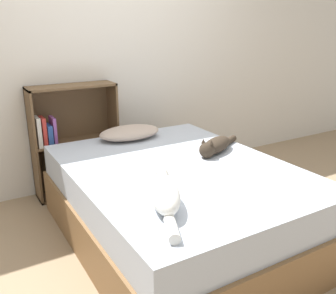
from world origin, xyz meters
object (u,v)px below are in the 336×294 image
(pillow, at_px, (130,133))
(cat_dark, at_px, (215,146))
(cat_light, at_px, (164,194))
(bed, at_px, (178,203))
(bookshelf, at_px, (71,138))

(pillow, relative_size, cat_dark, 1.05)
(pillow, distance_m, cat_light, 1.31)
(bed, xyz_separation_m, bookshelf, (-0.41, 1.21, 0.24))
(pillow, relative_size, cat_light, 0.92)
(pillow, bearing_deg, cat_dark, -58.60)
(pillow, relative_size, bookshelf, 0.53)
(pillow, height_order, bookshelf, bookshelf)
(pillow, distance_m, cat_dark, 0.79)
(pillow, bearing_deg, cat_light, -106.74)
(bed, height_order, cat_light, cat_light)
(bed, distance_m, cat_dark, 0.54)
(cat_light, relative_size, bookshelf, 0.58)
(bed, relative_size, cat_light, 3.30)
(bed, relative_size, pillow, 3.58)
(cat_dark, bearing_deg, cat_light, 9.53)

